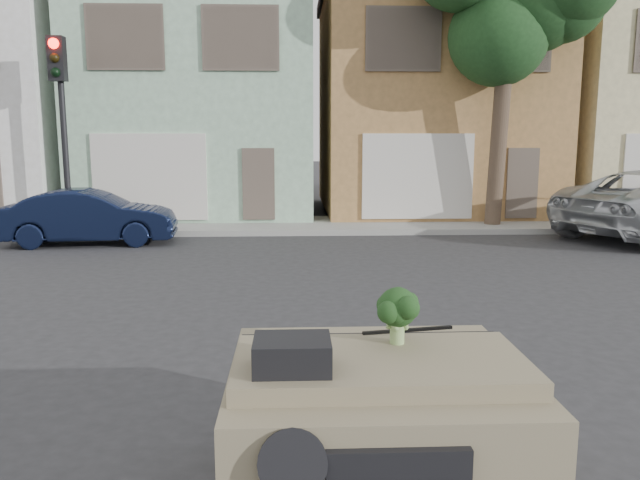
{
  "coord_description": "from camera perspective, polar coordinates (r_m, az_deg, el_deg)",
  "views": [
    {
      "loc": [
        -0.57,
        -7.05,
        2.55
      ],
      "look_at": [
        -0.24,
        0.5,
        1.3
      ],
      "focal_mm": 35.0,
      "sensor_mm": 36.0,
      "label": 1
    }
  ],
  "objects": [
    {
      "name": "ground_plane",
      "position": [
        7.52,
        2.04,
        -10.44
      ],
      "size": [
        120.0,
        120.0,
        0.0
      ],
      "primitive_type": "plane",
      "color": "#303033",
      "rests_on": "ground"
    },
    {
      "name": "sidewalk",
      "position": [
        17.74,
        -0.6,
        1.37
      ],
      "size": [
        40.0,
        3.0,
        0.15
      ],
      "primitive_type": "cube",
      "color": "gray",
      "rests_on": "ground"
    },
    {
      "name": "townhouse_mint",
      "position": [
        21.79,
        -10.44,
        12.46
      ],
      "size": [
        7.2,
        8.2,
        7.55
      ],
      "primitive_type": "cube",
      "color": "#9DC5A5",
      "rests_on": "ground"
    },
    {
      "name": "townhouse_tan",
      "position": [
        22.07,
        9.73,
        12.44
      ],
      "size": [
        7.2,
        8.2,
        7.55
      ],
      "primitive_type": "cube",
      "color": "#A87A46",
      "rests_on": "ground"
    },
    {
      "name": "navy_sedan",
      "position": [
        16.02,
        -20.15,
        -0.35
      ],
      "size": [
        4.12,
        1.77,
        1.32
      ],
      "primitive_type": "imported",
      "rotation": [
        0.0,
        0.0,
        1.67
      ],
      "color": "black",
      "rests_on": "ground"
    },
    {
      "name": "traffic_signal",
      "position": [
        17.59,
        -22.44,
        8.69
      ],
      "size": [
        0.4,
        0.4,
        5.1
      ],
      "primitive_type": "cube",
      "color": "black",
      "rests_on": "ground"
    },
    {
      "name": "tree_near",
      "position": [
        17.83,
        16.28,
        14.5
      ],
      "size": [
        4.4,
        4.0,
        8.5
      ],
      "primitive_type": "cube",
      "color": "#1C3F1B",
      "rests_on": "ground"
    },
    {
      "name": "car_dashboard",
      "position": [
        4.55,
        5.15,
        -16.59
      ],
      "size": [
        2.0,
        1.8,
        1.12
      ],
      "primitive_type": "cube",
      "color": "#7C7157",
      "rests_on": "ground"
    },
    {
      "name": "instrument_hump",
      "position": [
        3.94,
        -2.56,
        -10.38
      ],
      "size": [
        0.48,
        0.38,
        0.2
      ],
      "primitive_type": "cube",
      "color": "black",
      "rests_on": "car_dashboard"
    },
    {
      "name": "wiper_arm",
      "position": [
        4.73,
        8.04,
        -8.16
      ],
      "size": [
        0.69,
        0.15,
        0.02
      ],
      "primitive_type": "cube",
      "rotation": [
        0.0,
        0.0,
        0.17
      ],
      "color": "black",
      "rests_on": "car_dashboard"
    },
    {
      "name": "broccoli",
      "position": [
        4.41,
        7.1,
        -6.82
      ],
      "size": [
        0.47,
        0.47,
        0.41
      ],
      "primitive_type": "cube",
      "rotation": [
        0.0,
        0.0,
        3.86
      ],
      "color": "black",
      "rests_on": "car_dashboard"
    }
  ]
}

